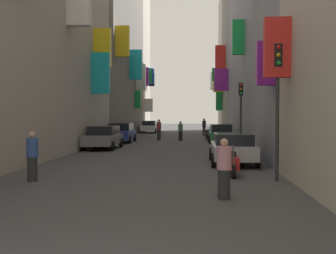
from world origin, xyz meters
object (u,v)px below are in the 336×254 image
parked_car_white (149,127)px  scooter_black (207,134)px  pedestrian_near_left (180,131)px  pedestrian_near_right (224,169)px  parked_car_silver (233,148)px  scooter_green (211,129)px  pedestrian_mid_street (32,156)px  pedestrian_crossing (204,127)px  parked_car_green (221,133)px  traffic_light_far_corner (241,104)px  parked_car_blue (121,132)px  scooter_red (231,163)px  traffic_light_near_corner (278,88)px  pedestrian_far_away (159,130)px  parked_car_grey (103,137)px

parked_car_white → scooter_black: size_ratio=2.14×
pedestrian_near_left → pedestrian_near_right: (2.09, -24.22, -0.04)m
parked_car_silver → scooter_green: size_ratio=2.27×
scooter_green → parked_car_white: bearing=-169.6°
parked_car_white → scooter_black: bearing=-63.3°
pedestrian_near_left → parked_car_silver: bearing=-79.7°
pedestrian_mid_street → parked_car_white: bearing=90.5°
scooter_green → pedestrian_crossing: 8.24m
pedestrian_near_left → parked_car_white: bearing=105.8°
parked_car_green → traffic_light_far_corner: size_ratio=1.08×
parked_car_blue → scooter_black: size_ratio=2.13×
scooter_red → traffic_light_near_corner: bearing=-38.7°
scooter_green → traffic_light_near_corner: 37.85m
parked_car_blue → pedestrian_near_right: 23.04m
scooter_green → scooter_black: bearing=-93.2°
pedestrian_far_away → traffic_light_near_corner: (5.88, -21.91, 2.14)m
parked_car_white → pedestrian_far_away: size_ratio=2.28×
pedestrian_far_away → traffic_light_far_corner: bearing=-60.3°
scooter_red → traffic_light_far_corner: 10.83m
scooter_red → pedestrian_crossing: bearing=91.1°
parked_car_green → pedestrian_near_right: pedestrian_near_right is taller
parked_car_green → parked_car_white: 19.02m
parked_car_grey → pedestrian_near_left: (4.58, 8.58, 0.05)m
parked_car_blue → parked_car_green: (7.83, -0.05, -0.03)m
parked_car_blue → pedestrian_mid_street: 19.52m
parked_car_silver → parked_car_green: bearing=89.0°
parked_car_silver → scooter_black: size_ratio=2.30×
parked_car_white → pedestrian_mid_street: pedestrian_mid_street is taller
parked_car_blue → parked_car_silver: parked_car_blue is taller
scooter_black → pedestrian_near_left: 3.14m
parked_car_white → scooter_red: (6.94, -35.27, -0.30)m
scooter_red → pedestrian_near_left: pedestrian_near_left is taller
parked_car_green → scooter_black: (-0.93, 4.36, -0.30)m
pedestrian_crossing → traffic_light_near_corner: size_ratio=0.40×
parked_car_green → pedestrian_far_away: 5.90m
scooter_green → pedestrian_far_away: size_ratio=1.08×
pedestrian_near_right → parked_car_grey: bearing=113.1°
parked_car_blue → pedestrian_crossing: 12.56m
parked_car_blue → pedestrian_near_left: (4.62, 2.17, 0.03)m
traffic_light_near_corner → traffic_light_far_corner: traffic_light_near_corner is taller
pedestrian_far_away → traffic_light_far_corner: size_ratio=0.44×
parked_car_green → scooter_red: bearing=-91.9°
parked_car_blue → pedestrian_far_away: size_ratio=2.26×
parked_car_blue → traffic_light_near_corner: 20.97m
parked_car_silver → pedestrian_mid_street: size_ratio=2.69×
parked_car_green → pedestrian_near_left: (-3.21, 2.23, 0.06)m
scooter_red → scooter_black: same height
parked_car_grey → parked_car_silver: 10.81m
parked_car_green → pedestrian_near_right: 22.02m
traffic_light_near_corner → parked_car_blue: bearing=114.5°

